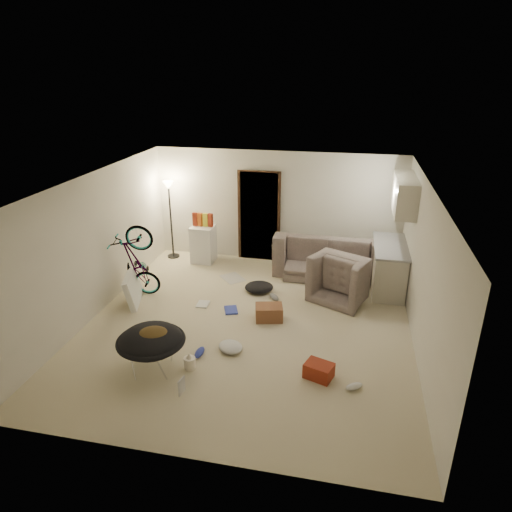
% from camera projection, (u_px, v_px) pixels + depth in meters
% --- Properties ---
extents(floor, '(5.50, 6.00, 0.02)m').
position_uv_depth(floor, '(248.00, 325.00, 7.93)').
color(floor, beige).
rests_on(floor, ground).
extents(ceiling, '(5.50, 6.00, 0.02)m').
position_uv_depth(ceiling, '(247.00, 183.00, 6.96)').
color(ceiling, white).
rests_on(ceiling, wall_back).
extents(wall_back, '(5.50, 0.02, 2.50)m').
position_uv_depth(wall_back, '(277.00, 207.00, 10.16)').
color(wall_back, silver).
rests_on(wall_back, floor).
extents(wall_front, '(5.50, 0.02, 2.50)m').
position_uv_depth(wall_front, '(182.00, 369.00, 4.72)').
color(wall_front, silver).
rests_on(wall_front, floor).
extents(wall_left, '(0.02, 6.00, 2.50)m').
position_uv_depth(wall_left, '(93.00, 246.00, 7.97)').
color(wall_left, silver).
rests_on(wall_left, floor).
extents(wall_right, '(0.02, 6.00, 2.50)m').
position_uv_depth(wall_right, '(424.00, 273.00, 6.92)').
color(wall_right, silver).
rests_on(wall_right, floor).
extents(doorway, '(0.85, 0.10, 2.04)m').
position_uv_depth(doorway, '(259.00, 217.00, 10.29)').
color(doorway, black).
rests_on(doorway, floor).
extents(door_trim, '(0.97, 0.04, 2.10)m').
position_uv_depth(door_trim, '(259.00, 217.00, 10.27)').
color(door_trim, '#341F12').
rests_on(door_trim, floor).
extents(floor_lamp, '(0.28, 0.28, 1.81)m').
position_uv_depth(floor_lamp, '(170.00, 203.00, 10.27)').
color(floor_lamp, black).
rests_on(floor_lamp, floor).
extents(kitchen_counter, '(0.60, 1.50, 0.88)m').
position_uv_depth(kitchen_counter, '(388.00, 268.00, 9.10)').
color(kitchen_counter, beige).
rests_on(kitchen_counter, floor).
extents(counter_top, '(0.64, 1.54, 0.04)m').
position_uv_depth(counter_top, '(391.00, 246.00, 8.92)').
color(counter_top, gray).
rests_on(counter_top, kitchen_counter).
extents(kitchen_uppers, '(0.38, 1.40, 0.65)m').
position_uv_depth(kitchen_uppers, '(404.00, 194.00, 8.50)').
color(kitchen_uppers, beige).
rests_on(kitchen_uppers, wall_right).
extents(sofa, '(2.28, 0.90, 0.66)m').
position_uv_depth(sofa, '(328.00, 259.00, 9.78)').
color(sofa, '#323831').
rests_on(sofa, floor).
extents(armchair, '(1.33, 1.27, 0.68)m').
position_uv_depth(armchair, '(346.00, 280.00, 8.81)').
color(armchair, '#323831').
rests_on(armchair, floor).
extents(bicycle, '(1.59, 0.82, 0.89)m').
position_uv_depth(bicycle, '(138.00, 277.00, 8.76)').
color(bicycle, black).
rests_on(bicycle, floor).
extents(book_asset, '(0.27, 0.22, 0.02)m').
position_uv_depth(book_asset, '(179.00, 397.00, 6.18)').
color(book_asset, maroon).
rests_on(book_asset, floor).
extents(mini_fridge, '(0.50, 0.50, 0.84)m').
position_uv_depth(mini_fridge, '(203.00, 244.00, 10.37)').
color(mini_fridge, white).
rests_on(mini_fridge, floor).
extents(snack_box_0, '(0.11, 0.08, 0.30)m').
position_uv_depth(snack_box_0, '(195.00, 219.00, 10.18)').
color(snack_box_0, maroon).
rests_on(snack_box_0, mini_fridge).
extents(snack_box_1, '(0.12, 0.10, 0.30)m').
position_uv_depth(snack_box_1, '(200.00, 219.00, 10.16)').
color(snack_box_1, '#CC5B19').
rests_on(snack_box_1, mini_fridge).
extents(snack_box_2, '(0.10, 0.07, 0.30)m').
position_uv_depth(snack_box_2, '(205.00, 220.00, 10.14)').
color(snack_box_2, yellow).
rests_on(snack_box_2, mini_fridge).
extents(snack_box_3, '(0.11, 0.09, 0.30)m').
position_uv_depth(snack_box_3, '(210.00, 220.00, 10.11)').
color(snack_box_3, maroon).
rests_on(snack_box_3, mini_fridge).
extents(saucer_chair, '(0.99, 0.99, 0.70)m').
position_uv_depth(saucer_chair, '(152.00, 346.00, 6.57)').
color(saucer_chair, silver).
rests_on(saucer_chair, floor).
extents(hoodie, '(0.60, 0.56, 0.22)m').
position_uv_depth(hoodie, '(153.00, 336.00, 6.46)').
color(hoodie, '#4F3A1B').
rests_on(hoodie, saucer_chair).
extents(sofa_drape, '(0.61, 0.53, 0.28)m').
position_uv_depth(sofa_drape, '(284.00, 247.00, 9.88)').
color(sofa_drape, black).
rests_on(sofa_drape, sofa).
extents(tv_box, '(0.47, 0.91, 0.59)m').
position_uv_depth(tv_box, '(133.00, 288.00, 8.59)').
color(tv_box, silver).
rests_on(tv_box, floor).
extents(drink_case_a, '(0.53, 0.44, 0.27)m').
position_uv_depth(drink_case_a, '(269.00, 313.00, 8.04)').
color(drink_case_a, brown).
rests_on(drink_case_a, floor).
extents(drink_case_b, '(0.46, 0.40, 0.22)m').
position_uv_depth(drink_case_b, '(319.00, 371.00, 6.54)').
color(drink_case_b, maroon).
rests_on(drink_case_b, floor).
extents(juicer, '(0.18, 0.18, 0.25)m').
position_uv_depth(juicer, '(190.00, 362.00, 6.75)').
color(juicer, white).
rests_on(juicer, floor).
extents(newspaper, '(0.64, 0.64, 0.01)m').
position_uv_depth(newspaper, '(233.00, 278.00, 9.67)').
color(newspaper, '#B3AEA5').
rests_on(newspaper, floor).
extents(book_blue, '(0.32, 0.37, 0.03)m').
position_uv_depth(book_blue, '(231.00, 310.00, 8.37)').
color(book_blue, '#2F3DAA').
rests_on(book_blue, floor).
extents(book_white, '(0.23, 0.29, 0.03)m').
position_uv_depth(book_white, '(203.00, 304.00, 8.58)').
color(book_white, silver).
rests_on(book_white, floor).
extents(shoe_1, '(0.26, 0.29, 0.10)m').
position_uv_depth(shoe_1, '(274.00, 297.00, 8.76)').
color(shoe_1, slate).
rests_on(shoe_1, floor).
extents(shoe_2, '(0.14, 0.30, 0.11)m').
position_uv_depth(shoe_2, '(200.00, 352.00, 7.06)').
color(shoe_2, '#2F3DAA').
rests_on(shoe_2, floor).
extents(shoe_4, '(0.28, 0.23, 0.10)m').
position_uv_depth(shoe_4, '(354.00, 386.00, 6.32)').
color(shoe_4, white).
rests_on(shoe_4, floor).
extents(clothes_lump_a, '(0.67, 0.61, 0.18)m').
position_uv_depth(clothes_lump_a, '(259.00, 287.00, 9.07)').
color(clothes_lump_a, black).
rests_on(clothes_lump_a, floor).
extents(clothes_lump_c, '(0.54, 0.53, 0.13)m').
position_uv_depth(clothes_lump_c, '(231.00, 347.00, 7.18)').
color(clothes_lump_c, silver).
rests_on(clothes_lump_c, floor).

